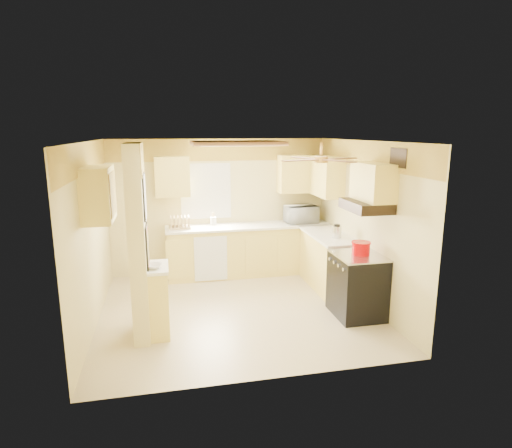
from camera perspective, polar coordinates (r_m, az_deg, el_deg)
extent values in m
plane|color=beige|center=(6.59, -2.52, -11.30)|extent=(4.00, 4.00, 0.00)
plane|color=white|center=(6.04, -2.75, 10.97)|extent=(4.00, 4.00, 0.00)
plane|color=#DECD87|center=(8.04, -4.88, 2.33)|extent=(4.00, 0.00, 4.00)
plane|color=#DECD87|center=(4.40, 1.50, -6.12)|extent=(4.00, 0.00, 4.00)
plane|color=#DECD87|center=(6.20, -21.18, -1.49)|extent=(0.00, 3.80, 3.80)
plane|color=#DECD87|center=(6.81, 14.20, 0.16)|extent=(0.00, 3.80, 3.80)
cube|color=#FFDE4B|center=(7.91, -5.01, 9.82)|extent=(4.00, 0.02, 0.40)
cube|color=#DECD87|center=(5.60, -15.45, -2.53)|extent=(0.20, 0.70, 2.50)
cube|color=#E3D35D|center=(5.84, -12.80, -10.05)|extent=(0.25, 0.55, 0.90)
cube|color=white|center=(5.68, -13.03, -5.66)|extent=(0.28, 0.58, 0.04)
cube|color=#E3D35D|center=(8.01, -0.95, -3.55)|extent=(3.00, 0.60, 0.90)
cube|color=#E3D35D|center=(7.42, 9.75, -5.03)|extent=(0.60, 1.40, 0.90)
cube|color=white|center=(7.88, -0.94, -0.28)|extent=(3.04, 0.64, 0.04)
cube|color=white|center=(7.29, 9.81, -1.51)|extent=(0.64, 1.44, 0.04)
cube|color=white|center=(7.61, -6.05, -4.63)|extent=(0.58, 0.02, 0.80)
cube|color=white|center=(7.95, -6.70, 4.36)|extent=(0.92, 0.02, 1.02)
cube|color=white|center=(7.96, -6.70, 4.37)|extent=(0.80, 0.02, 0.90)
cube|color=#E3D35D|center=(7.72, -11.10, 6.23)|extent=(0.60, 0.35, 0.70)
cube|color=#E3D35D|center=(8.13, 6.17, 6.68)|extent=(0.90, 0.35, 0.70)
cube|color=#E3D35D|center=(7.78, 9.21, 6.34)|extent=(0.35, 1.00, 0.70)
cube|color=#E3D35D|center=(5.82, -20.31, 3.74)|extent=(0.35, 0.75, 0.70)
cube|color=#E3D35D|center=(6.14, 15.33, 5.42)|extent=(0.35, 0.76, 0.52)
cube|color=black|center=(6.41, 13.32, -8.00)|extent=(0.65, 0.76, 0.90)
cube|color=silver|center=(6.27, 13.53, -4.10)|extent=(0.66, 0.77, 0.02)
cylinder|color=silver|center=(5.95, 11.63, -5.96)|extent=(0.03, 0.05, 0.05)
cylinder|color=silver|center=(6.10, 10.99, -5.48)|extent=(0.03, 0.05, 0.05)
cylinder|color=silver|center=(6.24, 10.42, -5.05)|extent=(0.03, 0.05, 0.05)
cylinder|color=silver|center=(6.39, 9.84, -4.61)|extent=(0.03, 0.05, 0.05)
cube|color=black|center=(6.14, 14.45, 2.36)|extent=(0.50, 0.76, 0.14)
cube|color=black|center=(5.47, -14.66, 3.60)|extent=(0.02, 0.42, 0.57)
cube|color=white|center=(5.47, -14.59, 3.61)|extent=(0.01, 0.37, 0.52)
cube|color=black|center=(5.60, -14.29, -2.98)|extent=(0.02, 0.42, 0.57)
cube|color=yellow|center=(5.60, -14.23, -2.98)|extent=(0.01, 0.37, 0.52)
cube|color=brown|center=(6.55, -2.60, 10.73)|extent=(1.35, 0.95, 0.06)
cube|color=white|center=(6.55, -2.60, 10.51)|extent=(1.15, 0.75, 0.02)
cylinder|color=gold|center=(5.63, 8.72, 9.93)|extent=(0.04, 0.04, 0.16)
cylinder|color=gold|center=(5.63, 8.67, 8.51)|extent=(0.18, 0.18, 0.08)
cube|color=brown|center=(5.85, 11.08, 8.55)|extent=(0.55, 0.28, 0.01)
cube|color=brown|center=(5.88, 6.62, 8.72)|extent=(0.28, 0.55, 0.01)
cube|color=brown|center=(5.43, 6.08, 8.44)|extent=(0.55, 0.28, 0.01)
cube|color=brown|center=(5.39, 10.91, 8.26)|extent=(0.28, 0.55, 0.01)
cube|color=black|center=(5.87, 18.46, 8.37)|extent=(0.02, 0.40, 0.25)
imported|color=white|center=(8.12, 6.05, 1.33)|extent=(0.62, 0.45, 0.32)
imported|color=white|center=(5.58, -13.53, -5.52)|extent=(0.26, 0.26, 0.05)
cylinder|color=#B80001|center=(6.29, 13.81, -3.21)|extent=(0.25, 0.25, 0.16)
cylinder|color=#B80001|center=(6.26, 13.85, -2.41)|extent=(0.27, 0.27, 0.02)
cylinder|color=silver|center=(7.05, 10.74, -1.04)|extent=(0.15, 0.15, 0.19)
cylinder|color=black|center=(7.03, 10.78, -0.15)|extent=(0.10, 0.10, 0.03)
cube|color=tan|center=(7.74, -10.11, -0.42)|extent=(0.37, 0.27, 0.04)
cube|color=tan|center=(7.71, -11.27, 0.16)|extent=(0.02, 0.25, 0.21)
cube|color=tan|center=(7.71, -10.81, 0.18)|extent=(0.02, 0.25, 0.21)
cube|color=tan|center=(7.72, -10.34, 0.20)|extent=(0.02, 0.25, 0.21)
cube|color=tan|center=(7.72, -9.88, 0.22)|extent=(0.02, 0.25, 0.21)
cube|color=tan|center=(7.72, -9.41, 0.24)|extent=(0.02, 0.25, 0.21)
cube|color=tan|center=(7.72, -8.95, 0.26)|extent=(0.02, 0.25, 0.21)
cylinder|color=white|center=(7.71, -10.81, 0.18)|extent=(0.01, 0.21, 0.21)
cylinder|color=white|center=(7.72, -9.88, 0.22)|extent=(0.01, 0.21, 0.21)
cylinder|color=white|center=(7.92, -5.72, 0.41)|extent=(0.11, 0.11, 0.15)
cylinder|color=tan|center=(7.92, -5.58, 0.71)|extent=(0.01, 0.01, 0.23)
cylinder|color=tan|center=(7.93, -5.75, 0.73)|extent=(0.01, 0.01, 0.23)
cylinder|color=tan|center=(7.91, -5.88, 0.69)|extent=(0.01, 0.01, 0.23)
cylinder|color=tan|center=(7.89, -5.70, 0.67)|extent=(0.01, 0.01, 0.23)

